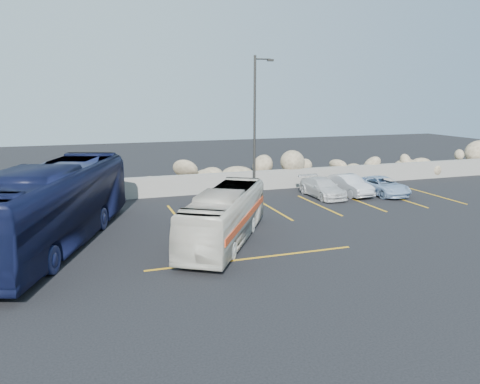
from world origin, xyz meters
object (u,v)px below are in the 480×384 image
object	(u,v)px
tour_coach	(51,206)
car_b	(349,185)
car_c	(322,188)
vintage_bus	(225,216)
car_d	(382,186)
lamppost	(256,124)

from	to	relation	value
tour_coach	car_b	xyz separation A→B (m)	(16.32, 4.64, -1.02)
tour_coach	car_c	distance (m)	15.27
vintage_bus	tour_coach	xyz separation A→B (m)	(-6.60, 1.74, 0.53)
car_b	car_d	world-z (taller)	car_b
vintage_bus	tour_coach	bearing A→B (deg)	-163.06
car_b	car_c	size ratio (longest dim) A/B	0.95
lamppost	vintage_bus	world-z (taller)	lamppost
lamppost	tour_coach	xyz separation A→B (m)	(-10.56, -5.29, -2.68)
lamppost	car_b	distance (m)	6.88
tour_coach	car_d	bearing A→B (deg)	32.71
vintage_bus	tour_coach	distance (m)	6.84
vintage_bus	car_b	xyz separation A→B (m)	(9.72, 6.38, -0.49)
car_b	car_d	xyz separation A→B (m)	(1.92, -0.61, -0.06)
lamppost	vintage_bus	bearing A→B (deg)	-119.41
vintage_bus	car_c	distance (m)	10.16
car_b	car_c	bearing A→B (deg)	177.60
car_c	vintage_bus	bearing A→B (deg)	-142.50
lamppost	car_c	world-z (taller)	lamppost
vintage_bus	car_c	xyz separation A→B (m)	(7.92, 6.34, -0.53)
vintage_bus	car_c	size ratio (longest dim) A/B	2.05
car_c	car_b	bearing A→B (deg)	0.30
car_b	car_d	bearing A→B (deg)	-21.44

